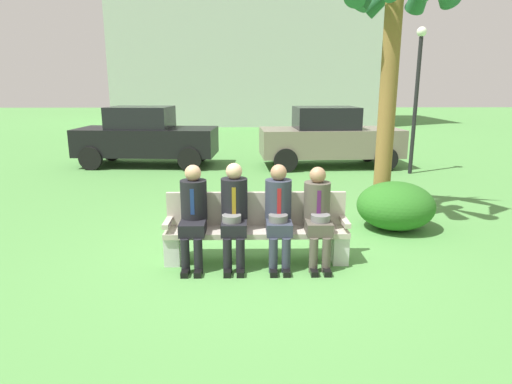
# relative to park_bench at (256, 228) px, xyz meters

# --- Properties ---
(ground_plane) EXTENTS (80.00, 80.00, 0.00)m
(ground_plane) POSITION_rel_park_bench_xyz_m (0.04, 0.14, -0.44)
(ground_plane) COLOR #4F8D44
(park_bench) EXTENTS (2.38, 0.44, 0.90)m
(park_bench) POSITION_rel_park_bench_xyz_m (0.00, 0.00, 0.00)
(park_bench) COLOR #B7AD9E
(park_bench) RESTS_ON ground
(seated_man_leftmost) EXTENTS (0.34, 0.72, 1.30)m
(seated_man_leftmost) POSITION_rel_park_bench_xyz_m (-0.81, -0.13, 0.29)
(seated_man_leftmost) COLOR black
(seated_man_leftmost) RESTS_ON ground
(seated_man_centerleft) EXTENTS (0.34, 0.72, 1.32)m
(seated_man_centerleft) POSITION_rel_park_bench_xyz_m (-0.29, -0.13, 0.30)
(seated_man_centerleft) COLOR black
(seated_man_centerleft) RESTS_ON ground
(seated_man_centerright) EXTENTS (0.34, 0.72, 1.30)m
(seated_man_centerright) POSITION_rel_park_bench_xyz_m (0.28, -0.14, 0.29)
(seated_man_centerright) COLOR #2D3342
(seated_man_centerright) RESTS_ON ground
(seated_man_rightmost) EXTENTS (0.34, 0.72, 1.27)m
(seated_man_rightmost) POSITION_rel_park_bench_xyz_m (0.78, -0.14, 0.27)
(seated_man_rightmost) COLOR #4C473D
(seated_man_rightmost) RESTS_ON ground
(shrub_near_bench) EXTENTS (1.24, 1.13, 0.77)m
(shrub_near_bench) POSITION_rel_park_bench_xyz_m (2.26, 1.26, -0.05)
(shrub_near_bench) COLOR #296920
(shrub_near_bench) RESTS_ON ground
(parked_car_near) EXTENTS (4.00, 1.93, 1.68)m
(parked_car_near) POSITION_rel_park_bench_xyz_m (-3.04, 7.12, 0.40)
(parked_car_near) COLOR black
(parked_car_near) RESTS_ON ground
(parked_car_far) EXTENTS (3.98, 1.88, 1.68)m
(parked_car_far) POSITION_rel_park_bench_xyz_m (2.17, 6.86, 0.40)
(parked_car_far) COLOR slate
(parked_car_far) RESTS_ON ground
(street_lamp) EXTENTS (0.24, 0.24, 3.66)m
(street_lamp) POSITION_rel_park_bench_xyz_m (4.16, 5.81, 1.80)
(street_lamp) COLOR black
(street_lamp) RESTS_ON ground
(building_backdrop) EXTENTS (16.13, 6.99, 9.77)m
(building_backdrop) POSITION_rel_park_bench_xyz_m (0.10, 22.10, 4.47)
(building_backdrop) COLOR #A9B5AB
(building_backdrop) RESTS_ON ground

